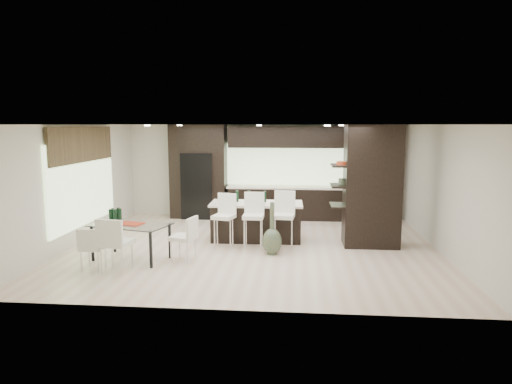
# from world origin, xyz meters

# --- Properties ---
(ground) EXTENTS (8.00, 8.00, 0.00)m
(ground) POSITION_xyz_m (0.00, 0.00, 0.00)
(ground) COLOR beige
(ground) RESTS_ON ground
(back_wall) EXTENTS (8.00, 0.02, 2.70)m
(back_wall) POSITION_xyz_m (0.00, 3.50, 1.35)
(back_wall) COLOR beige
(back_wall) RESTS_ON ground
(left_wall) EXTENTS (0.02, 7.00, 2.70)m
(left_wall) POSITION_xyz_m (-4.00, 0.00, 1.35)
(left_wall) COLOR beige
(left_wall) RESTS_ON ground
(right_wall) EXTENTS (0.02, 7.00, 2.70)m
(right_wall) POSITION_xyz_m (4.00, 0.00, 1.35)
(right_wall) COLOR beige
(right_wall) RESTS_ON ground
(ceiling) EXTENTS (8.00, 7.00, 0.02)m
(ceiling) POSITION_xyz_m (0.00, 0.00, 2.70)
(ceiling) COLOR white
(ceiling) RESTS_ON ground
(window_left) EXTENTS (0.04, 3.20, 1.90)m
(window_left) POSITION_xyz_m (-3.96, 0.20, 1.35)
(window_left) COLOR #B2D199
(window_left) RESTS_ON left_wall
(window_back) EXTENTS (3.40, 0.04, 1.20)m
(window_back) POSITION_xyz_m (0.60, 3.46, 1.55)
(window_back) COLOR #B2D199
(window_back) RESTS_ON back_wall
(stone_accent) EXTENTS (0.08, 3.00, 0.80)m
(stone_accent) POSITION_xyz_m (-3.93, 0.20, 2.25)
(stone_accent) COLOR brown
(stone_accent) RESTS_ON left_wall
(ceiling_spots) EXTENTS (4.00, 3.00, 0.02)m
(ceiling_spots) POSITION_xyz_m (0.00, 0.25, 2.68)
(ceiling_spots) COLOR white
(ceiling_spots) RESTS_ON ceiling
(back_cabinetry) EXTENTS (6.80, 0.68, 2.70)m
(back_cabinetry) POSITION_xyz_m (0.50, 3.17, 1.35)
(back_cabinetry) COLOR black
(back_cabinetry) RESTS_ON ground
(refrigerator) EXTENTS (0.90, 0.68, 1.90)m
(refrigerator) POSITION_xyz_m (-1.90, 3.12, 0.95)
(refrigerator) COLOR black
(refrigerator) RESTS_ON ground
(partition_column) EXTENTS (1.20, 0.80, 2.70)m
(partition_column) POSITION_xyz_m (2.60, 0.40, 1.35)
(partition_column) COLOR black
(partition_column) RESTS_ON ground
(kitchen_island) EXTENTS (2.15, 0.96, 0.89)m
(kitchen_island) POSITION_xyz_m (0.01, 0.64, 0.44)
(kitchen_island) COLOR black
(kitchen_island) RESTS_ON ground
(stool_left) EXTENTS (0.52, 0.52, 0.97)m
(stool_left) POSITION_xyz_m (-0.65, -0.13, 0.48)
(stool_left) COLOR white
(stool_left) RESTS_ON ground
(stool_mid) EXTENTS (0.45, 0.45, 0.99)m
(stool_mid) POSITION_xyz_m (0.01, -0.14, 0.50)
(stool_mid) COLOR white
(stool_mid) RESTS_ON ground
(stool_right) EXTENTS (0.50, 0.50, 1.03)m
(stool_right) POSITION_xyz_m (0.66, -0.14, 0.51)
(stool_right) COLOR white
(stool_right) RESTS_ON ground
(bench) EXTENTS (1.39, 0.95, 0.50)m
(bench) POSITION_xyz_m (0.27, 1.01, 0.25)
(bench) COLOR black
(bench) RESTS_ON ground
(floor_vase) EXTENTS (0.50, 0.50, 1.10)m
(floor_vase) POSITION_xyz_m (0.44, -0.52, 0.55)
(floor_vase) COLOR #44523A
(floor_vase) RESTS_ON ground
(dining_table) EXTENTS (1.68, 1.22, 0.73)m
(dining_table) POSITION_xyz_m (-2.36, -1.16, 0.36)
(dining_table) COLOR white
(dining_table) RESTS_ON ground
(chair_near) EXTENTS (0.57, 0.57, 0.95)m
(chair_near) POSITION_xyz_m (-2.36, -1.92, 0.47)
(chair_near) COLOR white
(chair_near) RESTS_ON ground
(chair_far) EXTENTS (0.41, 0.41, 0.76)m
(chair_far) POSITION_xyz_m (-2.83, -1.87, 0.38)
(chair_far) COLOR white
(chair_far) RESTS_ON ground
(chair_end) EXTENTS (0.54, 0.54, 0.83)m
(chair_end) POSITION_xyz_m (-1.30, -1.16, 0.42)
(chair_end) COLOR white
(chair_end) RESTS_ON ground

